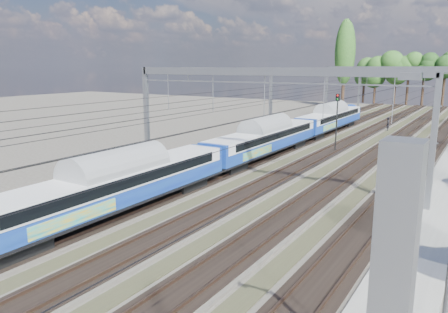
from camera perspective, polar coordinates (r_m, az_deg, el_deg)
The scene contains 8 objects.
track_bed at distance 47.12m, azimuth 13.32°, elevation 0.43°, with size 21.00×130.00×0.34m.
platform at distance 21.09m, azimuth 22.76°, elevation -14.36°, with size 3.00×70.00×0.30m, color gray.
catenary at distance 53.58m, azimuth 16.64°, elevation 8.39°, with size 25.65×130.00×9.00m.
tree_belt at distance 98.50m, azimuth 27.25°, elevation 9.94°, with size 39.35×98.22×11.82m.
poplar at distance 101.20m, azimuth 15.53°, elevation 12.94°, with size 4.40×4.40×19.04m.
emu_train at distance 42.96m, azimuth 5.21°, elevation 2.82°, with size 2.86×60.43×4.18m.
worker at distance 66.33m, azimuth 20.65°, elevation 3.99°, with size 0.72×0.47×1.98m, color black.
signal_near at distance 47.96m, azimuth 14.53°, elevation 5.21°, with size 0.44×0.41×6.22m.
Camera 1 is at (14.42, 1.06, 9.12)m, focal length 35.00 mm.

